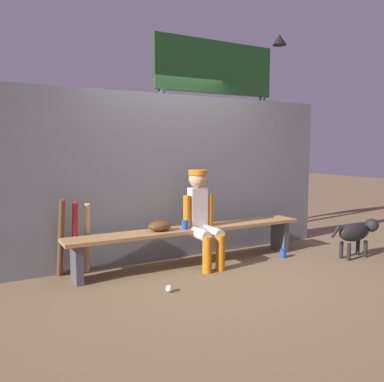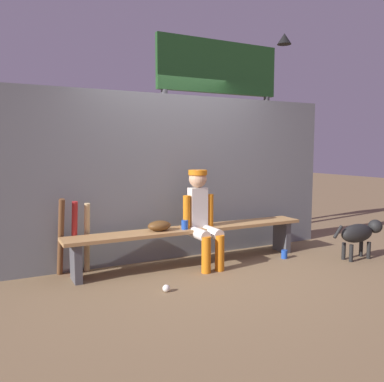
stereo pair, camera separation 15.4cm
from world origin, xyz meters
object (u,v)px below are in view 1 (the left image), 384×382
(cup_on_bench, at_px, (185,225))
(scoreboard, at_px, (219,89))
(cup_on_ground, at_px, (283,253))
(dugout_bench, at_px, (192,235))
(dog, at_px, (357,232))
(player_seated, at_px, (202,214))
(baseball_glove, at_px, (160,226))
(bat_wood_dark, at_px, (61,238))
(baseball, at_px, (169,289))
(bat_wood_natural, at_px, (87,238))
(bat_aluminum_red, at_px, (74,239))

(cup_on_bench, height_order, scoreboard, scoreboard)
(cup_on_ground, xyz_separation_m, cup_on_bench, (-1.32, 0.26, 0.46))
(dugout_bench, height_order, dog, dog)
(player_seated, distance_m, baseball_glove, 0.54)
(bat_wood_dark, bearing_deg, baseball, -48.98)
(dugout_bench, relative_size, baseball_glove, 11.08)
(bat_wood_natural, distance_m, bat_aluminum_red, 0.15)
(dog, bearing_deg, bat_wood_natural, 162.72)
(scoreboard, relative_size, dog, 3.98)
(dog, bearing_deg, bat_aluminum_red, 163.91)
(cup_on_ground, distance_m, cup_on_bench, 1.42)
(bat_aluminum_red, bearing_deg, player_seated, -13.22)
(player_seated, height_order, bat_wood_dark, player_seated)
(baseball, distance_m, cup_on_bench, 1.00)
(baseball, distance_m, scoreboard, 3.61)
(baseball, distance_m, dog, 2.74)
(bat_wood_natural, xyz_separation_m, bat_aluminum_red, (-0.15, -0.03, 0.02))
(dugout_bench, relative_size, baseball, 41.91)
(bat_wood_natural, xyz_separation_m, bat_wood_dark, (-0.29, -0.03, 0.04))
(baseball, bearing_deg, scoreboard, 47.28)
(bat_wood_dark, xyz_separation_m, dog, (3.57, -0.99, -0.11))
(dugout_bench, distance_m, cup_on_bench, 0.20)
(bat_wood_natural, distance_m, cup_on_bench, 1.14)
(bat_wood_dark, height_order, cup_on_ground, bat_wood_dark)
(dog, bearing_deg, cup_on_bench, 162.08)
(baseball_glove, bearing_deg, dog, -16.98)
(bat_wood_dark, xyz_separation_m, scoreboard, (2.71, 1.05, 1.92))
(bat_aluminum_red, xyz_separation_m, dog, (3.42, -0.99, -0.09))
(dugout_bench, bearing_deg, cup_on_ground, -14.76)
(player_seated, height_order, baseball_glove, player_seated)
(bat_aluminum_red, relative_size, dog, 1.00)
(cup_on_ground, distance_m, scoreboard, 2.81)
(baseball, bearing_deg, bat_aluminum_red, 125.92)
(baseball_glove, xyz_separation_m, dog, (2.49, -0.76, -0.19))
(baseball_glove, relative_size, bat_wood_dark, 0.31)
(dugout_bench, height_order, cup_on_bench, cup_on_bench)
(bat_wood_natural, height_order, baseball, bat_wood_natural)
(dugout_bench, xyz_separation_m, baseball_glove, (-0.43, 0.00, 0.15))
(cup_on_ground, bearing_deg, scoreboard, 89.54)
(baseball_glove, height_order, baseball, baseball_glove)
(player_seated, height_order, baseball, player_seated)
(dugout_bench, height_order, bat_wood_natural, bat_wood_natural)
(bat_wood_natural, relative_size, scoreboard, 0.24)
(bat_wood_natural, relative_size, bat_wood_dark, 0.91)
(baseball_glove, bearing_deg, player_seated, -12.39)
(cup_on_bench, relative_size, scoreboard, 0.03)
(baseball_glove, xyz_separation_m, cup_on_ground, (1.62, -0.31, -0.47))
(bat_aluminum_red, relative_size, cup_on_ground, 7.69)
(baseball_glove, bearing_deg, cup_on_ground, -10.94)
(bat_wood_natural, xyz_separation_m, baseball, (0.55, -1.00, -0.37))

